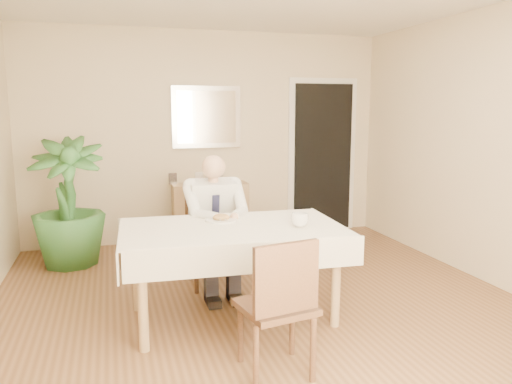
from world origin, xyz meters
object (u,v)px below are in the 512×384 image
object	(u,v)px
coffee_mug	(300,220)
potted_palm	(68,202)
chair_near	(280,301)
dining_table	(232,237)
chair_far	(210,228)
seated_man	(217,218)
sideboard	(210,213)

from	to	relation	value
coffee_mug	potted_palm	world-z (taller)	potted_palm
chair_near	coffee_mug	bearing A→B (deg)	50.82
chair_near	dining_table	bearing A→B (deg)	83.22
chair_far	coffee_mug	distance (m)	1.19
chair_near	seated_man	distance (m)	1.56
coffee_mug	dining_table	bearing A→B (deg)	162.94
sideboard	potted_palm	world-z (taller)	potted_palm
chair_near	sideboard	size ratio (longest dim) A/B	0.97
seated_man	potted_palm	world-z (taller)	potted_palm
chair_far	coffee_mug	world-z (taller)	chair_far
seated_man	coffee_mug	distance (m)	0.91
seated_man	coffee_mug	xyz separation A→B (m)	(0.50, -0.75, 0.11)
potted_palm	chair_far	bearing A→B (deg)	-35.08
chair_far	coffee_mug	size ratio (longest dim) A/B	6.95
chair_far	potted_palm	world-z (taller)	potted_palm
chair_near	potted_palm	xyz separation A→B (m)	(-1.40, 2.78, 0.18)
dining_table	sideboard	xyz separation A→B (m)	(0.28, 2.34, -0.30)
dining_table	potted_palm	distance (m)	2.26
coffee_mug	sideboard	world-z (taller)	coffee_mug
chair_far	potted_palm	xyz separation A→B (m)	(-1.34, 0.94, 0.16)
chair_near	coffee_mug	size ratio (longest dim) A/B	6.68
dining_table	chair_far	world-z (taller)	chair_far
dining_table	chair_far	bearing A→B (deg)	92.83
chair_far	potted_palm	size ratio (longest dim) A/B	0.68
chair_near	seated_man	bearing A→B (deg)	81.75
coffee_mug	sideboard	bearing A→B (deg)	95.01
chair_near	seated_man	xyz separation A→B (m)	(-0.06, 1.55, 0.19)
chair_far	seated_man	distance (m)	0.33
chair_far	sideboard	distance (m)	1.49
dining_table	chair_far	xyz separation A→B (m)	(-0.00, 0.88, -0.14)
sideboard	potted_palm	size ratio (longest dim) A/B	0.68
coffee_mug	potted_palm	bearing A→B (deg)	132.93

